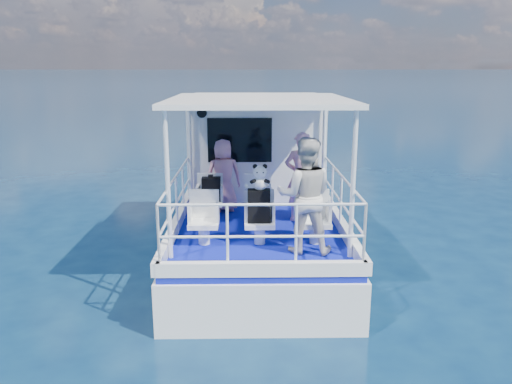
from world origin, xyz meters
The scene contains 20 objects.
ground centered at (0.00, 0.00, 0.00)m, with size 2000.00×2000.00×0.00m, color #082240.
hull centered at (0.00, 1.00, 0.00)m, with size 3.00×7.00×1.60m, color white.
deck centered at (0.00, 1.00, 0.85)m, with size 2.90×6.90×0.10m, color #0B1398.
cabin centered at (0.00, 2.30, 2.00)m, with size 2.85×2.00×2.20m, color white.
canopy centered at (0.00, -0.20, 3.14)m, with size 3.00×3.20×0.08m, color white.
canopy_posts centered at (0.00, -0.25, 2.00)m, with size 2.77×2.97×2.20m.
railings centered at (0.00, -0.58, 1.40)m, with size 2.84×3.59×1.00m, color white, non-canonical shape.
seat_port_fwd centered at (-0.90, 0.20, 1.09)m, with size 0.48×0.46×0.38m, color white.
seat_center_fwd centered at (0.00, 0.20, 1.09)m, with size 0.48×0.46×0.38m, color white.
seat_stbd_fwd centered at (0.90, 0.20, 1.09)m, with size 0.48×0.46×0.38m, color white.
seat_port_aft centered at (-0.90, -1.10, 1.09)m, with size 0.48×0.46×0.38m, color white.
seat_center_aft centered at (0.00, -1.10, 1.09)m, with size 0.48×0.46×0.38m, color white.
seat_stbd_aft centered at (0.90, -1.10, 1.09)m, with size 0.48×0.46×0.38m, color white.
passenger_port_fwd centered at (-0.67, 0.82, 1.62)m, with size 0.54×0.38×1.44m, color #C57F94.
passenger_stbd_fwd centered at (0.79, 0.16, 1.73)m, with size 0.60×0.40×1.66m, color pink.
passenger_stbd_aft centered at (0.68, -1.46, 1.79)m, with size 0.87×0.68×1.79m, color beige.
backpack_port centered at (-0.86, 0.16, 1.50)m, with size 0.34×0.19×0.44m, color black.
backpack_center centered at (-0.01, -1.14, 1.55)m, with size 0.35×0.20×0.53m, color black.
compact_camera centered at (-0.87, 0.16, 1.75)m, with size 0.09×0.06×0.06m, color black.
panda centered at (0.00, -1.15, 2.01)m, with size 0.26×0.22×0.41m, color silver, non-canonical shape.
Camera 1 is at (-0.18, -8.76, 3.68)m, focal length 35.00 mm.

